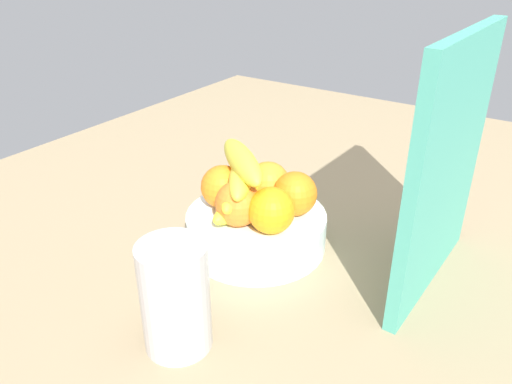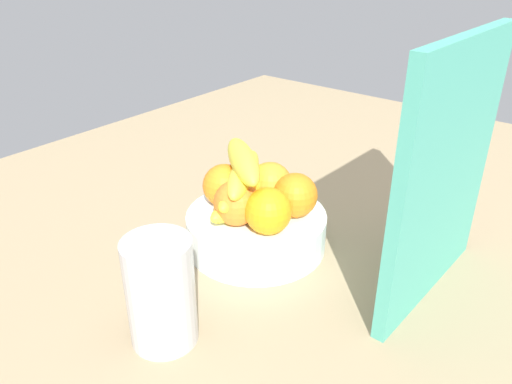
# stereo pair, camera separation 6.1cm
# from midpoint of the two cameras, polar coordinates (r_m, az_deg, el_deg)

# --- Properties ---
(ground_plane) EXTENTS (1.80, 1.40, 0.03)m
(ground_plane) POSITION_cam_midpoint_polar(r_m,az_deg,el_deg) (0.84, -1.15, -7.27)
(ground_plane) COLOR #998563
(fruit_bowl) EXTENTS (0.23, 0.23, 0.06)m
(fruit_bowl) POSITION_cam_midpoint_polar(r_m,az_deg,el_deg) (0.82, -2.12, -4.37)
(fruit_bowl) COLOR white
(fruit_bowl) RESTS_ON ground_plane
(orange_front_left) EXTENTS (0.07, 0.07, 0.07)m
(orange_front_left) POSITION_cam_midpoint_polar(r_m,az_deg,el_deg) (0.79, 2.25, -0.23)
(orange_front_left) COLOR orange
(orange_front_left) RESTS_ON fruit_bowl
(orange_front_right) EXTENTS (0.07, 0.07, 0.07)m
(orange_front_right) POSITION_cam_midpoint_polar(r_m,az_deg,el_deg) (0.82, -0.71, 1.01)
(orange_front_right) COLOR orange
(orange_front_right) RESTS_ON fruit_bowl
(orange_center) EXTENTS (0.07, 0.07, 0.07)m
(orange_center) POSITION_cam_midpoint_polar(r_m,az_deg,el_deg) (0.82, -5.94, 0.55)
(orange_center) COLOR orange
(orange_center) RESTS_ON fruit_bowl
(orange_back_left) EXTENTS (0.07, 0.07, 0.07)m
(orange_back_left) POSITION_cam_midpoint_polar(r_m,az_deg,el_deg) (0.76, -4.32, -1.38)
(orange_back_left) COLOR orange
(orange_back_left) RESTS_ON fruit_bowl
(orange_back_right) EXTENTS (0.07, 0.07, 0.07)m
(orange_back_right) POSITION_cam_midpoint_polar(r_m,az_deg,el_deg) (0.74, -0.59, -2.16)
(orange_back_right) COLOR orange
(orange_back_right) RESTS_ON fruit_bowl
(banana_bunch) EXTENTS (0.17, 0.16, 0.11)m
(banana_bunch) POSITION_cam_midpoint_polar(r_m,az_deg,el_deg) (0.79, -3.65, 1.19)
(banana_bunch) COLOR yellow
(banana_bunch) RESTS_ON fruit_bowl
(cutting_board) EXTENTS (0.28, 0.03, 0.36)m
(cutting_board) POSITION_cam_midpoint_polar(r_m,az_deg,el_deg) (0.70, 18.50, 2.43)
(cutting_board) COLOR teal
(cutting_board) RESTS_ON ground_plane
(thermos_tumbler) EXTENTS (0.08, 0.08, 0.14)m
(thermos_tumbler) POSITION_cam_midpoint_polar(r_m,az_deg,el_deg) (0.63, -11.96, -11.65)
(thermos_tumbler) COLOR #BDB8BA
(thermos_tumbler) RESTS_ON ground_plane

